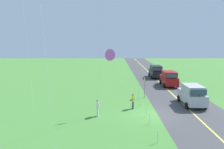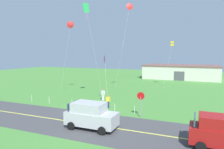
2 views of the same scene
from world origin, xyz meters
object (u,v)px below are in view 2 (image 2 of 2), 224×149
object	(u,v)px
person_adult_companion	(103,94)
kite_red_low	(105,59)
car_suv_foreground	(91,115)
warehouse_distant	(181,72)
person_adult_near	(108,101)
kite_yellow_high	(172,44)
kite_green_far	(130,7)
kite_pink_drift	(70,25)
stop_sign	(141,99)
car_parked_east_near	(223,132)
kite_blue_mid	(86,10)

from	to	relation	value
person_adult_companion	kite_red_low	xyz separation A→B (m)	(0.81, -1.12, 4.78)
car_suv_foreground	warehouse_distant	size ratio (longest dim) A/B	0.24
person_adult_near	person_adult_companion	world-z (taller)	same
kite_yellow_high	kite_green_far	bearing A→B (deg)	-123.76
car_suv_foreground	person_adult_near	distance (m)	6.62
kite_red_low	kite_pink_drift	world-z (taller)	kite_pink_drift
kite_red_low	kite_green_far	xyz separation A→B (m)	(0.63, 8.23, 8.21)
stop_sign	kite_pink_drift	bearing A→B (deg)	149.32
kite_green_far	kite_red_low	bearing A→B (deg)	-94.38
stop_sign	kite_red_low	bearing A→B (deg)	144.60
person_adult_companion	kite_yellow_high	xyz separation A→B (m)	(7.24, 15.78, 7.43)
person_adult_companion	car_parked_east_near	bearing A→B (deg)	77.47
kite_green_far	warehouse_distant	world-z (taller)	kite_green_far
person_adult_companion	kite_pink_drift	size ratio (longest dim) A/B	0.14
person_adult_companion	kite_yellow_high	size ratio (longest dim) A/B	0.18
person_adult_near	person_adult_companion	xyz separation A→B (m)	(-2.28, 3.49, 0.00)
kite_yellow_high	kite_green_far	distance (m)	11.82
warehouse_distant	car_parked_east_near	bearing A→B (deg)	-82.15
kite_green_far	car_parked_east_near	bearing A→B (deg)	-54.71
kite_yellow_high	warehouse_distant	world-z (taller)	kite_yellow_high
kite_green_far	kite_pink_drift	xyz separation A→B (m)	(-8.43, -4.29, -2.95)
kite_red_low	car_parked_east_near	bearing A→B (deg)	-34.82
kite_yellow_high	stop_sign	bearing A→B (deg)	-91.57
kite_red_low	kite_pink_drift	size ratio (longest dim) A/B	0.54
car_parked_east_near	kite_red_low	world-z (taller)	kite_red_low
kite_red_low	stop_sign	bearing A→B (deg)	-35.40
stop_sign	person_adult_companion	distance (m)	8.55
person_adult_companion	kite_blue_mid	size ratio (longest dim) A/B	0.12
kite_blue_mid	kite_yellow_high	distance (m)	19.33
person_adult_companion	kite_blue_mid	distance (m)	11.46
person_adult_companion	kite_green_far	size ratio (longest dim) A/B	0.11
stop_sign	kite_pink_drift	size ratio (longest dim) A/B	0.22
car_parked_east_near	car_suv_foreground	bearing A→B (deg)	-179.95
kite_red_low	kite_blue_mid	world-z (taller)	kite_blue_mid
car_parked_east_near	kite_blue_mid	world-z (taller)	kite_blue_mid
car_suv_foreground	kite_green_far	bearing A→B (deg)	96.98
car_suv_foreground	person_adult_near	bearing A→B (deg)	100.97
person_adult_companion	kite_blue_mid	world-z (taller)	kite_blue_mid
car_suv_foreground	car_parked_east_near	world-z (taller)	same
kite_blue_mid	kite_yellow_high	size ratio (longest dim) A/B	1.50
kite_blue_mid	warehouse_distant	world-z (taller)	kite_blue_mid
kite_blue_mid	kite_green_far	bearing A→B (deg)	66.22
car_suv_foreground	stop_sign	distance (m)	5.68
kite_yellow_high	warehouse_distant	bearing A→B (deg)	87.31
kite_red_low	warehouse_distant	world-z (taller)	kite_red_low
car_suv_foreground	kite_red_low	distance (m)	10.30
person_adult_near	stop_sign	bearing A→B (deg)	-119.60
person_adult_near	kite_red_low	size ratio (longest dim) A/B	0.26
car_parked_east_near	kite_blue_mid	bearing A→B (deg)	149.34
person_adult_near	warehouse_distant	size ratio (longest dim) A/B	0.09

